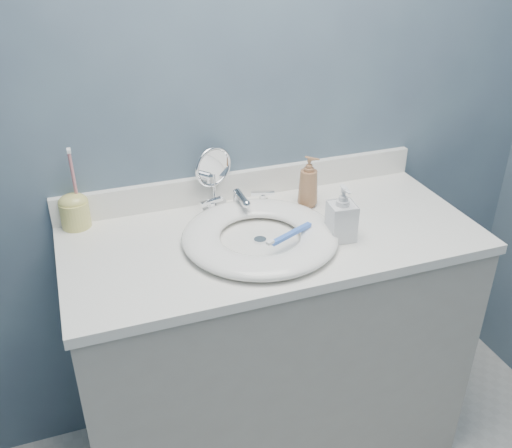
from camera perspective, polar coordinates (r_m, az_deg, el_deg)
name	(u,v)px	position (r m, az deg, el deg)	size (l,w,h in m)	color
back_wall	(242,101)	(1.79, -1.42, 12.19)	(2.20, 0.02, 2.40)	#465669
vanity_cabinet	(271,351)	(1.95, 1.47, -12.57)	(1.20, 0.55, 0.85)	#A9A59A
countertop	(272,238)	(1.69, 1.65, -1.40)	(1.22, 0.57, 0.03)	white
backsplash	(244,184)	(1.88, -1.21, 4.05)	(1.22, 0.02, 0.09)	white
basin	(260,236)	(1.63, 0.41, -1.18)	(0.45, 0.45, 0.04)	white
drain	(260,240)	(1.64, 0.41, -1.63)	(0.04, 0.04, 0.01)	silver
faucet	(239,203)	(1.79, -1.74, 2.08)	(0.25, 0.13, 0.07)	silver
makeup_mirror	(214,173)	(1.80, -4.27, 5.06)	(0.13, 0.08, 0.20)	silver
soap_bottle_amber	(308,182)	(1.81, 5.26, 4.24)	(0.06, 0.07, 0.17)	#926442
soap_bottle_clear	(342,213)	(1.63, 8.60, 1.10)	(0.08, 0.08, 0.17)	silver
toothbrush_holder	(74,209)	(1.78, -17.71, 1.41)	(0.09, 0.09, 0.25)	#D0C868
toothbrush_lying	(290,235)	(1.59, 3.39, -1.07)	(0.16, 0.09, 0.02)	#3E6FDD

